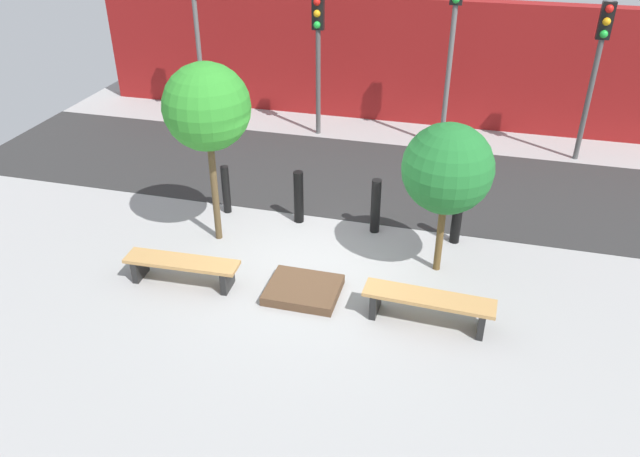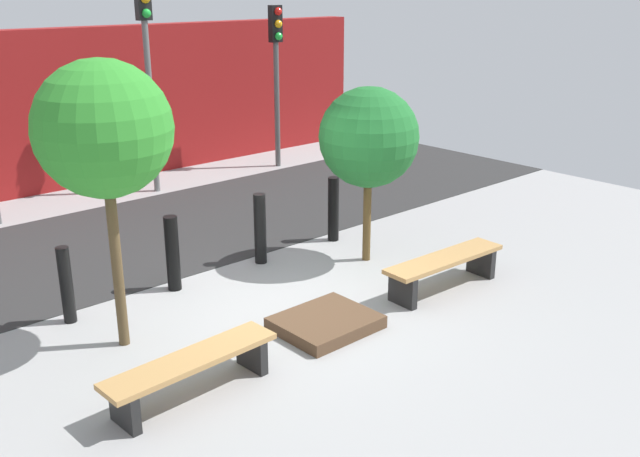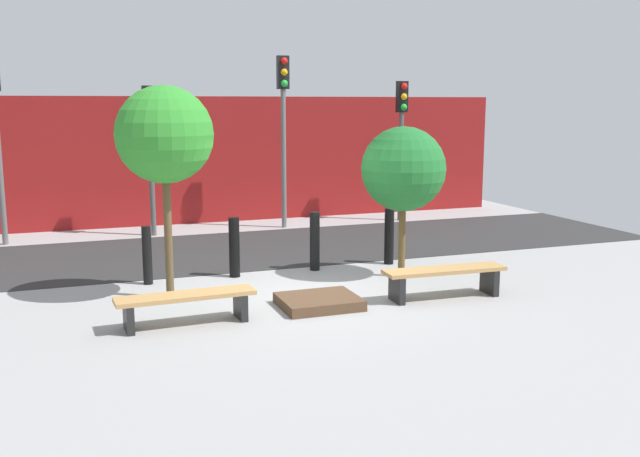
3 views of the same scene
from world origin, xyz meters
The scene contains 15 objects.
ground_plane centered at (0.00, 0.00, 0.00)m, with size 18.00×18.00×0.00m, color #989898.
road_strip centered at (0.00, 3.77, 0.01)m, with size 18.00×4.01×0.01m, color #2B2B2B.
building_facade centered at (0.00, 7.66, 1.59)m, with size 16.20×0.50×3.19m, color maroon.
bench_left centered at (-2.02, -0.97, 0.32)m, with size 1.93×0.51×0.44m.
bench_right centered at (2.02, -0.97, 0.35)m, with size 1.99×0.53×0.48m.
planter_bed centered at (0.00, -0.77, 0.08)m, with size 1.16×0.97×0.16m, color brown.
tree_behind_left_bench centered at (-2.02, 0.53, 2.54)m, with size 1.49×1.49×3.30m.
tree_behind_right_bench centered at (2.02, 0.53, 1.89)m, with size 1.47×1.47×2.64m.
bollard_far_left centered at (-2.25, 1.51, 0.50)m, with size 0.16×0.16×0.99m, color black.
bollard_left centered at (-0.75, 1.51, 0.53)m, with size 0.19×0.19×1.06m, color black.
bollard_center centered at (0.75, 1.51, 0.54)m, with size 0.18×0.18×1.08m, color black.
bollard_right centered at (2.25, 1.51, 0.53)m, with size 0.18×0.18×1.07m, color black.
traffic_light_mid_west centered at (-1.58, 6.06, 2.37)m, with size 0.28×0.27×3.41m.
traffic_light_mid_east centered at (1.58, 6.07, 2.83)m, with size 0.28×0.27×4.13m.
traffic_light_east centered at (4.74, 6.06, 2.47)m, with size 0.28×0.27×3.57m.
Camera 3 is at (-3.54, -10.49, 3.02)m, focal length 40.00 mm.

